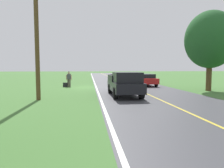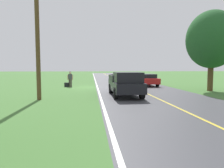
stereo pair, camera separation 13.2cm
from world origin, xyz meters
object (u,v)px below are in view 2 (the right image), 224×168
(suitcase_carried, at_px, (66,85))
(utility_pole_roadside, at_px, (38,45))
(pickup_truck_passing, at_px, (125,83))
(tree_far_side_near, at_px, (212,40))
(sedan_near_oncoming, at_px, (147,79))
(hitchhiker_walking, at_px, (70,78))

(suitcase_carried, relative_size, utility_pole_roadside, 0.07)
(pickup_truck_passing, distance_m, utility_pole_roadside, 6.68)
(tree_far_side_near, relative_size, sedan_near_oncoming, 1.63)
(tree_far_side_near, distance_m, sedan_near_oncoming, 8.33)
(suitcase_carried, height_order, utility_pole_roadside, utility_pole_roadside)
(suitcase_carried, bearing_deg, tree_far_side_near, 71.17)
(sedan_near_oncoming, bearing_deg, suitcase_carried, 3.24)
(hitchhiker_walking, height_order, utility_pole_roadside, utility_pole_roadside)
(hitchhiker_walking, relative_size, sedan_near_oncoming, 0.39)
(hitchhiker_walking, distance_m, pickup_truck_passing, 9.42)
(tree_far_side_near, xyz_separation_m, utility_pole_roadside, (14.35, 3.72, -1.06))
(tree_far_side_near, bearing_deg, utility_pole_roadside, 14.53)
(hitchhiker_walking, relative_size, tree_far_side_near, 0.24)
(hitchhiker_walking, relative_size, utility_pole_roadside, 0.24)
(pickup_truck_passing, height_order, tree_far_side_near, tree_far_side_near)
(suitcase_carried, xyz_separation_m, pickup_truck_passing, (-5.32, 7.99, 0.72))
(pickup_truck_passing, xyz_separation_m, tree_far_side_near, (-8.32, -2.58, 3.71))
(hitchhiker_walking, distance_m, tree_far_side_near, 14.77)
(tree_far_side_near, distance_m, utility_pole_roadside, 14.86)
(pickup_truck_passing, height_order, utility_pole_roadside, utility_pole_roadside)
(sedan_near_oncoming, bearing_deg, hitchhiker_walking, 3.01)
(pickup_truck_passing, relative_size, tree_far_side_near, 0.74)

